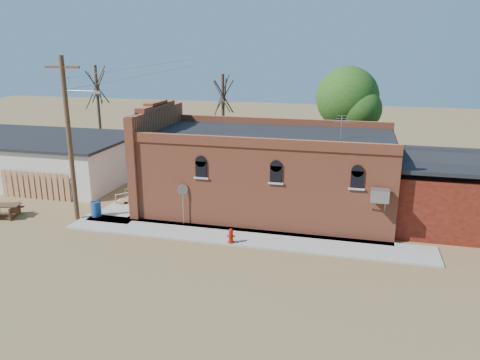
% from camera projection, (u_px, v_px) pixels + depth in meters
% --- Properties ---
extents(ground, '(120.00, 120.00, 0.00)m').
position_uv_depth(ground, '(209.00, 242.00, 23.43)').
color(ground, olive).
rests_on(ground, ground).
extents(sidewalk_south, '(19.00, 2.20, 0.08)m').
position_uv_depth(sidewalk_south, '(242.00, 237.00, 23.90)').
color(sidewalk_south, '#9E9991').
rests_on(sidewalk_south, ground).
extents(sidewalk_west, '(2.60, 10.00, 0.08)m').
position_uv_depth(sidewalk_west, '(145.00, 196.00, 30.50)').
color(sidewalk_west, '#9E9991').
rests_on(sidewalk_west, ground).
extents(brick_bar, '(16.40, 7.97, 6.30)m').
position_uv_depth(brick_bar, '(263.00, 171.00, 27.52)').
color(brick_bar, '#BB5939').
rests_on(brick_bar, ground).
extents(red_shed, '(5.40, 6.40, 4.30)m').
position_uv_depth(red_shed, '(442.00, 184.00, 25.20)').
color(red_shed, '#52110E').
rests_on(red_shed, ground).
extents(storage_building, '(20.40, 8.40, 3.17)m').
position_uv_depth(storage_building, '(0.00, 155.00, 34.95)').
color(storage_building, '#B8B5A6').
rests_on(storage_building, ground).
extents(wood_fence, '(5.20, 0.10, 1.80)m').
position_uv_depth(wood_fence, '(36.00, 186.00, 29.76)').
color(wood_fence, '#9A6345').
rests_on(wood_fence, ground).
extents(utility_pole, '(3.12, 0.26, 9.00)m').
position_uv_depth(utility_pole, '(70.00, 136.00, 25.17)').
color(utility_pole, '#4B2C1E').
rests_on(utility_pole, ground).
extents(tree_bare_near, '(2.80, 2.80, 7.65)m').
position_uv_depth(tree_bare_near, '(223.00, 95.00, 34.61)').
color(tree_bare_near, '#4E3B2C').
rests_on(tree_bare_near, ground).
extents(tree_bare_far, '(2.80, 2.80, 8.16)m').
position_uv_depth(tree_bare_far, '(97.00, 86.00, 38.05)').
color(tree_bare_far, '#4E3B2C').
rests_on(tree_bare_far, ground).
extents(tree_leafy, '(4.40, 4.40, 8.15)m').
position_uv_depth(tree_leafy, '(347.00, 98.00, 32.95)').
color(tree_leafy, '#4E3B2C').
rests_on(tree_leafy, ground).
extents(fire_hydrant, '(0.42, 0.39, 0.74)m').
position_uv_depth(fire_hydrant, '(231.00, 236.00, 23.03)').
color(fire_hydrant, '#A21709').
rests_on(fire_hydrant, sidewalk_south).
extents(stop_sign, '(0.50, 0.45, 2.29)m').
position_uv_depth(stop_sign, '(183.00, 193.00, 25.08)').
color(stop_sign, gray).
rests_on(stop_sign, sidewalk_south).
extents(trash_barrel, '(0.67, 0.67, 0.87)m').
position_uv_depth(trash_barrel, '(96.00, 209.00, 26.64)').
color(trash_barrel, navy).
rests_on(trash_barrel, sidewalk_west).
extents(picnic_table, '(2.09, 1.78, 0.75)m').
position_uv_depth(picnic_table, '(4.00, 209.00, 26.71)').
color(picnic_table, '#4E331F').
rests_on(picnic_table, ground).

